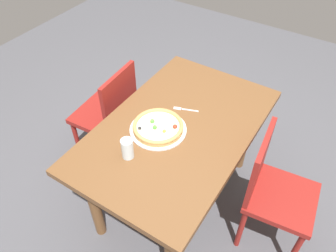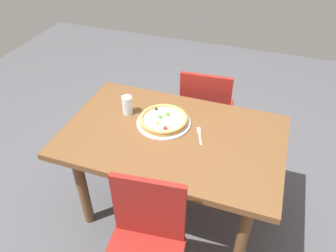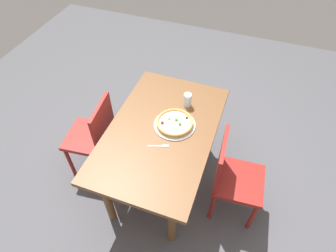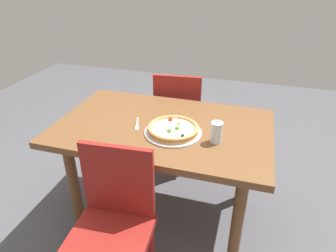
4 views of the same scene
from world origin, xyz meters
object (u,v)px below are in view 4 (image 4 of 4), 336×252
at_px(fork, 137,125).
at_px(drinking_glass, 216,132).
at_px(plate, 173,132).
at_px(chair_far, 112,224).
at_px(dining_table, 163,138).
at_px(pizza, 173,129).
at_px(chair_near, 179,115).

xyz_separation_m(fork, drinking_glass, (-0.51, 0.06, 0.06)).
relative_size(fork, drinking_glass, 1.26).
bearing_deg(drinking_glass, plate, -5.86).
xyz_separation_m(chair_far, drinking_glass, (-0.42, -0.53, 0.31)).
relative_size(dining_table, chair_far, 1.54).
distance_m(plate, pizza, 0.03).
xyz_separation_m(dining_table, pizza, (-0.09, 0.09, 0.13)).
height_order(dining_table, pizza, pizza).
relative_size(plate, pizza, 1.12).
relative_size(chair_far, pizza, 2.85).
bearing_deg(dining_table, chair_far, 83.82).
relative_size(dining_table, plate, 3.91).
xyz_separation_m(chair_near, pizza, (-0.15, 0.73, 0.28)).
height_order(chair_far, drinking_glass, chair_far).
height_order(chair_near, fork, chair_near).
xyz_separation_m(chair_far, plate, (-0.16, -0.56, 0.25)).
bearing_deg(drinking_glass, chair_near, -61.09).
relative_size(chair_far, drinking_glass, 6.95).
xyz_separation_m(dining_table, chair_near, (0.06, -0.64, -0.15)).
bearing_deg(pizza, drinking_glass, 174.10).
relative_size(chair_near, chair_far, 1.00).
bearing_deg(chair_far, drinking_glass, -132.55).
bearing_deg(fork, plate, 61.71).
height_order(chair_far, fork, chair_far).
xyz_separation_m(chair_far, pizza, (-0.16, -0.56, 0.28)).
relative_size(pizza, drinking_glass, 2.44).
distance_m(chair_near, plate, 0.79).
bearing_deg(plate, drinking_glass, 174.14).
distance_m(dining_table, fork, 0.20).
height_order(dining_table, chair_far, chair_far).
bearing_deg(plate, chair_near, -78.13).
distance_m(plate, drinking_glass, 0.27).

